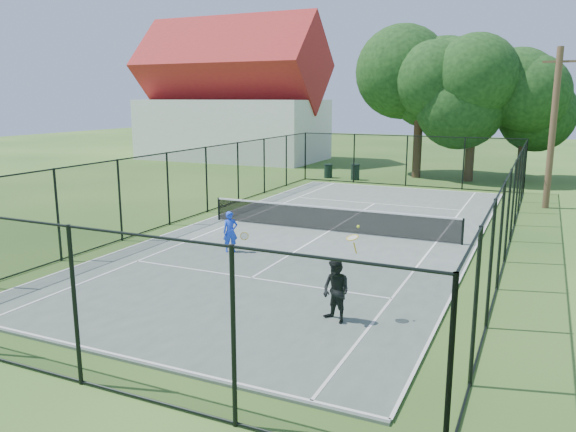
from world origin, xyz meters
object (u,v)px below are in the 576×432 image
at_px(trash_bin_left, 328,171).
at_px(trash_bin_right, 355,172).
at_px(player_black, 336,291).
at_px(tennis_net, 329,218).
at_px(player_blue, 230,232).
at_px(utility_pole, 553,128).

bearing_deg(trash_bin_left, trash_bin_right, -6.04).
bearing_deg(player_black, trash_bin_left, 110.96).
relative_size(tennis_net, player_black, 4.51).
bearing_deg(player_blue, player_black, -38.75).
xyz_separation_m(tennis_net, trash_bin_left, (-5.44, 14.38, -0.12)).
bearing_deg(player_blue, trash_bin_left, 100.55).
height_order(trash_bin_left, player_blue, player_blue).
distance_m(tennis_net, trash_bin_left, 15.38).
xyz_separation_m(player_blue, player_black, (5.27, -4.23, 0.05)).
xyz_separation_m(tennis_net, player_black, (3.29, -8.41, 0.22)).
distance_m(tennis_net, player_blue, 4.63).
height_order(trash_bin_left, utility_pole, utility_pole).
bearing_deg(trash_bin_left, player_blue, -79.45).
bearing_deg(trash_bin_left, player_black, -69.04).
xyz_separation_m(tennis_net, player_blue, (-1.98, -4.18, 0.17)).
relative_size(tennis_net, utility_pole, 1.36).
bearing_deg(trash_bin_right, tennis_net, -76.03).
xyz_separation_m(trash_bin_right, utility_pole, (11.16, -5.18, 3.26)).
relative_size(trash_bin_left, player_black, 0.40).
bearing_deg(trash_bin_right, player_blue, -85.18).
bearing_deg(trash_bin_right, trash_bin_left, 173.96).
xyz_separation_m(trash_bin_left, player_black, (8.73, -22.79, 0.34)).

